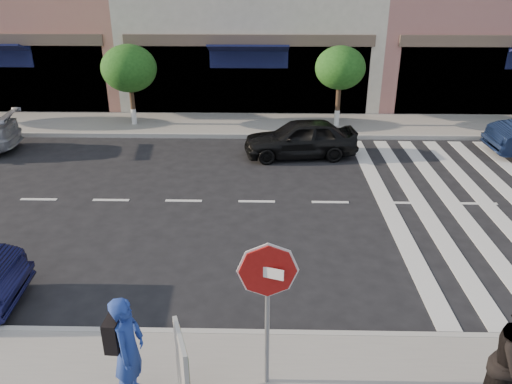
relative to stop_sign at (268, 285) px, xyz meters
name	(u,v)px	position (x,y,z in m)	size (l,w,h in m)	color
ground	(253,288)	(-0.29, 2.62, -1.90)	(120.00, 120.00, 0.00)	black
sidewalk_far	(260,125)	(-0.29, 13.62, -1.82)	(60.00, 3.00, 0.15)	gray
street_tree_wb	(129,69)	(-5.29, 13.42, 0.41)	(2.10, 2.10, 3.06)	#473323
street_tree_c	(340,68)	(2.71, 13.42, 0.46)	(1.90, 1.90, 3.04)	#473323
stop_sign	(268,285)	(0.00, 0.00, 0.00)	(0.81, 0.30, 2.39)	gray
photographer	(129,350)	(-1.91, -0.31, -0.90)	(0.62, 0.41, 1.70)	navy
poster_board	(183,373)	(-1.14, -0.49, -1.13)	(0.37, 0.81, 1.28)	beige
car_far_mid	(300,138)	(1.09, 10.22, -1.26)	(1.50, 3.73, 1.27)	black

